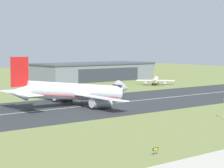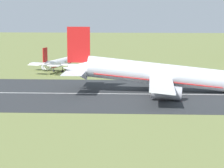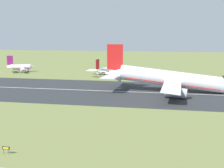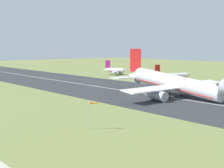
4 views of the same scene
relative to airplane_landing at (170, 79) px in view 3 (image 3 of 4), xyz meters
The scene contains 7 objects.
ground_plane 63.44m from the airplane_landing, 112.34° to the right, with size 708.96×708.96×0.00m, color olive.
runway_strip 24.80m from the airplane_landing, behind, with size 468.96×53.38×0.06m, color #2B2D30.
runway_centreline 24.79m from the airplane_landing, behind, with size 422.07×0.70×0.01m, color silver.
airplane_landing is the anchor object (origin of this frame).
airplane_parked_centre 55.40m from the airplane_landing, 129.06° to the left, with size 22.67×25.59×9.74m.
airplane_parked_east 101.21m from the airplane_landing, 151.61° to the left, with size 17.94×18.24×10.05m.
runway_sign 77.89m from the airplane_landing, 111.92° to the right, with size 1.52×0.13×1.49m.
Camera 3 is at (25.94, -9.63, 22.44)m, focal length 50.00 mm.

